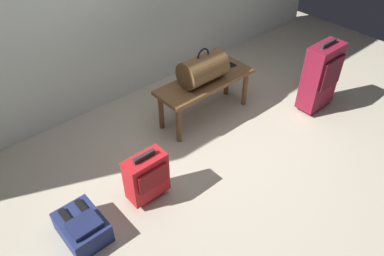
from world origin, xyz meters
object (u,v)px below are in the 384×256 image
(bench, at_px, (205,86))
(cell_phone, at_px, (229,64))
(duffel_bag_brown, at_px, (203,69))
(suitcase_upright_burgundy, at_px, (321,76))
(suitcase_small_red, at_px, (147,176))
(backpack_navy, at_px, (82,227))

(bench, distance_m, cell_phone, 0.39)
(bench, bearing_deg, duffel_bag_brown, 180.00)
(bench, bearing_deg, cell_phone, 8.77)
(suitcase_upright_burgundy, height_order, suitcase_small_red, suitcase_upright_burgundy)
(bench, height_order, suitcase_upright_burgundy, suitcase_upright_burgundy)
(suitcase_upright_burgundy, xyz_separation_m, backpack_navy, (-2.54, 0.18, -0.29))
(duffel_bag_brown, relative_size, cell_phone, 3.06)
(duffel_bag_brown, distance_m, cell_phone, 0.44)
(bench, relative_size, duffel_bag_brown, 2.27)
(suitcase_upright_burgundy, bearing_deg, bench, 145.25)
(backpack_navy, bearing_deg, duffel_bag_brown, 16.64)
(cell_phone, relative_size, suitcase_upright_burgundy, 0.19)
(cell_phone, relative_size, suitcase_small_red, 0.31)
(duffel_bag_brown, relative_size, backpack_navy, 1.16)
(bench, distance_m, suitcase_small_red, 1.17)
(cell_phone, distance_m, backpack_navy, 2.08)
(bench, relative_size, suitcase_small_red, 2.17)
(cell_phone, height_order, suitcase_small_red, suitcase_small_red)
(bench, xyz_separation_m, duffel_bag_brown, (-0.03, 0.00, 0.20))
(duffel_bag_brown, height_order, suitcase_upright_burgundy, duffel_bag_brown)
(bench, distance_m, suitcase_upright_burgundy, 1.14)
(duffel_bag_brown, height_order, cell_phone, duffel_bag_brown)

